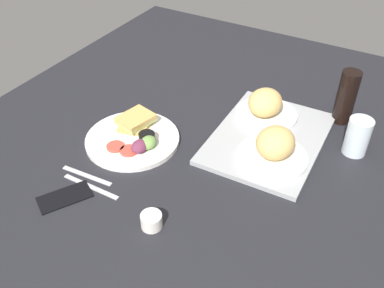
{
  "coord_description": "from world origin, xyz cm",
  "views": [
    {
      "loc": [
        91.99,
        54.41,
        86.74
      ],
      "look_at": [
        2.0,
        3.0,
        4.0
      ],
      "focal_mm": 40.71,
      "sensor_mm": 36.0,
      "label": 1
    }
  ],
  "objects_px": {
    "serving_tray": "(268,138)",
    "drinking_glass": "(358,136)",
    "plate_with_salad": "(135,137)",
    "fork": "(87,175)",
    "soda_bottle": "(346,97)",
    "bread_plate_far": "(274,147)",
    "cell_phone": "(65,197)",
    "bread_plate_near": "(265,107)",
    "knife": "(91,186)",
    "espresso_cup": "(151,221)"
  },
  "relations": [
    {
      "from": "plate_with_salad",
      "to": "bread_plate_far",
      "type": "bearing_deg",
      "value": 105.85
    },
    {
      "from": "plate_with_salad",
      "to": "knife",
      "type": "height_order",
      "value": "plate_with_salad"
    },
    {
      "from": "bread_plate_far",
      "to": "knife",
      "type": "relative_size",
      "value": 1.12
    },
    {
      "from": "bread_plate_far",
      "to": "fork",
      "type": "xyz_separation_m",
      "value": [
        0.33,
        -0.45,
        -0.06
      ]
    },
    {
      "from": "espresso_cup",
      "to": "cell_phone",
      "type": "xyz_separation_m",
      "value": [
        0.04,
        -0.27,
        -0.02
      ]
    },
    {
      "from": "serving_tray",
      "to": "plate_with_salad",
      "type": "relative_size",
      "value": 1.5
    },
    {
      "from": "bread_plate_far",
      "to": "plate_with_salad",
      "type": "xyz_separation_m",
      "value": [
        0.12,
        -0.42,
        -0.04
      ]
    },
    {
      "from": "cell_phone",
      "to": "plate_with_salad",
      "type": "bearing_deg",
      "value": -152.96
    },
    {
      "from": "plate_with_salad",
      "to": "cell_phone",
      "type": "xyz_separation_m",
      "value": [
        0.31,
        -0.02,
        -0.01
      ]
    },
    {
      "from": "plate_with_salad",
      "to": "fork",
      "type": "bearing_deg",
      "value": -6.65
    },
    {
      "from": "bread_plate_near",
      "to": "espresso_cup",
      "type": "relative_size",
      "value": 3.73
    },
    {
      "from": "serving_tray",
      "to": "bread_plate_near",
      "type": "bearing_deg",
      "value": -150.59
    },
    {
      "from": "serving_tray",
      "to": "fork",
      "type": "bearing_deg",
      "value": -43.2
    },
    {
      "from": "serving_tray",
      "to": "soda_bottle",
      "type": "height_order",
      "value": "soda_bottle"
    },
    {
      "from": "drinking_glass",
      "to": "plate_with_salad",
      "type": "bearing_deg",
      "value": -64.88
    },
    {
      "from": "bread_plate_far",
      "to": "soda_bottle",
      "type": "height_order",
      "value": "soda_bottle"
    },
    {
      "from": "serving_tray",
      "to": "drinking_glass",
      "type": "relative_size",
      "value": 3.73
    },
    {
      "from": "bread_plate_near",
      "to": "serving_tray",
      "type": "bearing_deg",
      "value": 29.41
    },
    {
      "from": "bread_plate_near",
      "to": "cell_phone",
      "type": "xyz_separation_m",
      "value": [
        0.62,
        -0.34,
        -0.05
      ]
    },
    {
      "from": "serving_tray",
      "to": "fork",
      "type": "xyz_separation_m",
      "value": [
        0.42,
        -0.4,
        -0.01
      ]
    },
    {
      "from": "bread_plate_far",
      "to": "espresso_cup",
      "type": "distance_m",
      "value": 0.43
    },
    {
      "from": "fork",
      "to": "cell_phone",
      "type": "relative_size",
      "value": 1.18
    },
    {
      "from": "bread_plate_far",
      "to": "plate_with_salad",
      "type": "height_order",
      "value": "bread_plate_far"
    },
    {
      "from": "drinking_glass",
      "to": "cell_phone",
      "type": "xyz_separation_m",
      "value": [
        0.6,
        -0.65,
        -0.06
      ]
    },
    {
      "from": "bread_plate_far",
      "to": "fork",
      "type": "distance_m",
      "value": 0.56
    },
    {
      "from": "espresso_cup",
      "to": "fork",
      "type": "xyz_separation_m",
      "value": [
        -0.06,
        -0.27,
        -0.02
      ]
    },
    {
      "from": "serving_tray",
      "to": "bread_plate_near",
      "type": "relative_size",
      "value": 2.15
    },
    {
      "from": "soda_bottle",
      "to": "knife",
      "type": "height_order",
      "value": "soda_bottle"
    },
    {
      "from": "fork",
      "to": "plate_with_salad",
      "type": "bearing_deg",
      "value": 80.1
    },
    {
      "from": "espresso_cup",
      "to": "knife",
      "type": "relative_size",
      "value": 0.29
    },
    {
      "from": "knife",
      "to": "fork",
      "type": "bearing_deg",
      "value": 142.87
    },
    {
      "from": "serving_tray",
      "to": "soda_bottle",
      "type": "distance_m",
      "value": 0.3
    },
    {
      "from": "serving_tray",
      "to": "bread_plate_far",
      "type": "height_order",
      "value": "bread_plate_far"
    },
    {
      "from": "espresso_cup",
      "to": "soda_bottle",
      "type": "bearing_deg",
      "value": 157.26
    },
    {
      "from": "bread_plate_near",
      "to": "fork",
      "type": "bearing_deg",
      "value": -33.41
    },
    {
      "from": "fork",
      "to": "soda_bottle",
      "type": "bearing_deg",
      "value": 45.52
    },
    {
      "from": "drinking_glass",
      "to": "cell_phone",
      "type": "bearing_deg",
      "value": -47.15
    },
    {
      "from": "drinking_glass",
      "to": "cell_phone",
      "type": "distance_m",
      "value": 0.88
    },
    {
      "from": "plate_with_salad",
      "to": "soda_bottle",
      "type": "height_order",
      "value": "soda_bottle"
    },
    {
      "from": "serving_tray",
      "to": "plate_with_salad",
      "type": "xyz_separation_m",
      "value": [
        0.22,
        -0.37,
        0.01
      ]
    },
    {
      "from": "bread_plate_near",
      "to": "cell_phone",
      "type": "height_order",
      "value": "bread_plate_near"
    },
    {
      "from": "soda_bottle",
      "to": "fork",
      "type": "relative_size",
      "value": 1.1
    },
    {
      "from": "drinking_glass",
      "to": "knife",
      "type": "height_order",
      "value": "drinking_glass"
    },
    {
      "from": "soda_bottle",
      "to": "fork",
      "type": "height_order",
      "value": "soda_bottle"
    },
    {
      "from": "bread_plate_far",
      "to": "cell_phone",
      "type": "bearing_deg",
      "value": -46.17
    },
    {
      "from": "serving_tray",
      "to": "knife",
      "type": "relative_size",
      "value": 2.37
    },
    {
      "from": "bread_plate_far",
      "to": "soda_bottle",
      "type": "bearing_deg",
      "value": 159.28
    },
    {
      "from": "bread_plate_far",
      "to": "plate_with_salad",
      "type": "bearing_deg",
      "value": -74.15
    },
    {
      "from": "serving_tray",
      "to": "drinking_glass",
      "type": "distance_m",
      "value": 0.27
    },
    {
      "from": "serving_tray",
      "to": "drinking_glass",
      "type": "bearing_deg",
      "value": 107.11
    }
  ]
}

